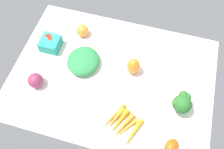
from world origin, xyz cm
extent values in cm
cube|color=white|center=(0.00, 0.00, 1.00)|extent=(104.00, 76.00, 2.00)
ellipsoid|color=#2C8243|center=(-16.58, 3.06, 5.28)|extent=(17.62, 18.95, 6.56)
sphere|color=orange|center=(-23.55, 21.98, 5.53)|extent=(7.05, 7.05, 7.05)
cylinder|color=#99CD7E|center=(36.02, -8.83, 3.80)|extent=(3.10, 3.10, 3.60)
sphere|color=#276427|center=(36.02, -8.83, 8.95)|extent=(8.91, 8.91, 8.91)
sphere|color=#296928|center=(37.40, -5.54, 10.44)|extent=(4.00, 4.00, 4.00)
sphere|color=#2E6323|center=(32.64, -9.96, 10.30)|extent=(3.14, 3.14, 3.14)
sphere|color=#2A6621|center=(35.72, -5.28, 10.82)|extent=(4.36, 4.36, 4.36)
sphere|color=#2B672C|center=(36.31, -5.28, 9.53)|extent=(4.21, 4.21, 4.21)
sphere|color=#842E4B|center=(-35.48, -14.72, 5.88)|extent=(7.76, 7.76, 7.76)
ellipsoid|color=#D25211|center=(34.99, -28.14, 4.74)|extent=(8.15, 9.24, 5.48)
ellipsoid|color=orange|center=(9.55, 6.09, 6.96)|extent=(8.61, 8.61, 9.92)
cone|color=orange|center=(6.33, -21.77, 3.09)|extent=(9.91, 16.45, 2.19)
cone|color=orange|center=(7.69, -22.43, 3.29)|extent=(7.76, 13.56, 2.58)
cone|color=orange|center=(9.80, -23.47, 3.39)|extent=(7.90, 14.99, 2.78)
cone|color=orange|center=(12.22, -24.65, 3.44)|extent=(9.19, 14.64, 2.88)
cone|color=orange|center=(13.74, -25.40, 3.07)|extent=(9.62, 12.36, 2.15)
cone|color=orange|center=(17.31, -27.15, 3.48)|extent=(7.68, 16.19, 2.96)
cube|color=teal|center=(-37.56, 8.89, 5.19)|extent=(10.20, 10.20, 6.38)
sphere|color=red|center=(-39.13, 11.59, 7.60)|extent=(2.82, 2.82, 2.82)
sphere|color=red|center=(-40.25, 11.24, 7.61)|extent=(2.57, 2.57, 2.57)
sphere|color=red|center=(-38.01, 10.41, 7.79)|extent=(2.92, 2.92, 2.92)
sphere|color=red|center=(-37.29, 9.69, 7.76)|extent=(2.57, 2.57, 2.57)
camera|label=1|loc=(16.85, -59.31, 113.83)|focal=39.34mm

